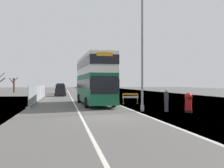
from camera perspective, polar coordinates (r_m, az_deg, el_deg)
name	(u,v)px	position (r m, az deg, el deg)	size (l,w,h in m)	color
ground	(115,118)	(17.34, 0.69, -7.49)	(140.00, 280.00, 0.10)	#565451
double_decker_bus	(94,79)	(27.44, -3.98, 1.07)	(3.19, 11.56, 5.09)	#145638
lamppost_foreground	(142,55)	(21.02, 6.71, 6.48)	(0.29, 0.70, 9.64)	gray
red_pillar_postbox	(188,102)	(20.75, 16.58, -3.79)	(0.59, 0.59, 1.53)	black
roadworks_barrier	(130,97)	(28.27, 4.10, -2.91)	(1.79, 0.46, 1.18)	orange
construction_site_fence	(39,93)	(34.67, -15.88, -1.98)	(0.44, 20.60, 2.05)	#A8AAAD
car_oncoming_near	(60,91)	(47.11, -11.36, -1.45)	(1.99, 4.00, 2.06)	black
car_receding_mid	(60,89)	(56.86, -11.35, -1.09)	(1.92, 4.56, 2.27)	maroon
bare_tree_far_verge_mid	(14,84)	(68.71, -20.93, -0.02)	(2.34, 2.90, 3.81)	#4C3D2D
pedestrian_at_kerb	(166,100)	(20.90, 11.94, -3.55)	(0.34, 0.34, 1.81)	#2D3342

